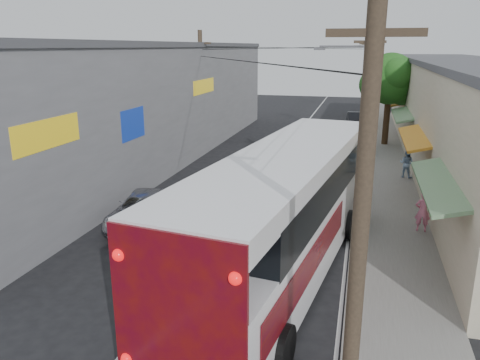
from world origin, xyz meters
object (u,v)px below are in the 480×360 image
at_px(jeepney, 144,210).
at_px(parked_car_mid, 353,143).
at_px(pedestrian_far, 407,163).
at_px(parked_suv, 334,166).
at_px(parked_car_far, 356,120).
at_px(coach_bus, 287,210).
at_px(pedestrian_near, 423,212).

xyz_separation_m(jeepney, parked_car_mid, (7.79, 15.35, 0.12)).
distance_m(jeepney, pedestrian_far, 14.59).
bearing_deg(parked_car_mid, parked_suv, -95.46).
relative_size(jeepney, parked_car_far, 1.10).
bearing_deg(pedestrian_far, parked_car_far, -55.40).
bearing_deg(coach_bus, jeepney, 166.73).
distance_m(coach_bus, pedestrian_far, 13.10).
height_order(jeepney, parked_car_far, parked_car_far).
relative_size(parked_car_far, pedestrian_far, 2.71).
relative_size(parked_suv, pedestrian_far, 3.50).
xyz_separation_m(parked_suv, pedestrian_near, (3.80, -6.88, 0.12)).
relative_size(parked_car_mid, parked_car_far, 1.06).
bearing_deg(parked_car_mid, pedestrian_far, -60.08).
relative_size(parked_suv, parked_car_far, 1.29).
height_order(jeepney, pedestrian_near, pedestrian_near).
xyz_separation_m(coach_bus, parked_suv, (0.78, 11.14, -1.25)).
bearing_deg(parked_car_far, jeepney, -112.23).
bearing_deg(pedestrian_far, coach_bus, 93.59).
xyz_separation_m(jeepney, parked_car_far, (7.79, 26.08, 0.05)).
bearing_deg(pedestrian_far, pedestrian_near, 114.15).
distance_m(parked_suv, parked_car_far, 17.37).
distance_m(jeepney, parked_car_far, 27.22).
bearing_deg(pedestrian_near, parked_suv, -56.94).
relative_size(parked_suv, pedestrian_near, 3.46).
relative_size(parked_car_mid, pedestrian_far, 2.87).
height_order(parked_suv, pedestrian_near, pedestrian_near).
bearing_deg(parked_suv, pedestrian_near, -62.95).
distance_m(parked_suv, parked_car_mid, 6.66).
distance_m(parked_car_far, pedestrian_far, 16.54).
relative_size(parked_car_far, pedestrian_near, 2.69).
bearing_deg(pedestrian_far, jeepney, 66.44).
bearing_deg(pedestrian_near, coach_bus, 47.03).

